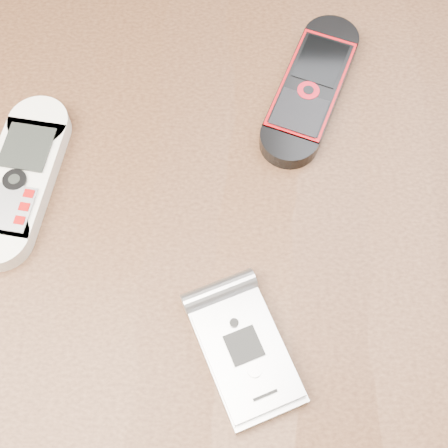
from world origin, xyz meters
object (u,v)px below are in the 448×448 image
Objects in this scene: table at (218,279)px; nokia_black_red at (311,88)px; nokia_white at (20,179)px; motorola_razr at (245,352)px.

nokia_black_red is at bearing 59.90° from table.
table is 8.22× the size of nokia_white.
motorola_razr is at bearing -82.91° from nokia_black_red.
nokia_white reaches higher than nokia_black_red.
nokia_white reaches higher than table.
nokia_black_red is (0.22, 0.09, -0.00)m from nokia_white.
table is 0.19m from nokia_white.
nokia_white is 0.21m from motorola_razr.
table is at bearing -99.73° from nokia_black_red.
motorola_razr is (0.17, -0.13, -0.00)m from nokia_white.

